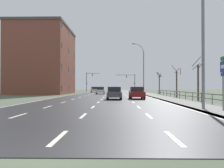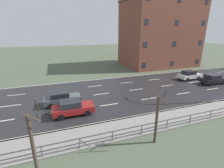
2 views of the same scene
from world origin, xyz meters
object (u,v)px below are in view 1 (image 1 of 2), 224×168
highway_sign (223,76)px  car_far_right (94,89)px  street_lamp_midground (143,69)px  brick_building (44,61)px  car_far_left (137,93)px  street_lamp_foreground (201,34)px  car_distant (115,90)px  traffic_signal_left (89,79)px  car_near_left (114,93)px  traffic_signal_right (131,80)px  car_near_right (100,90)px

highway_sign → car_far_right: size_ratio=0.83×
street_lamp_midground → car_far_right: bearing=124.3°
brick_building → car_far_left: bearing=-50.2°
street_lamp_foreground → car_distant: (-5.83, 36.75, -4.28)m
car_far_left → car_far_right: bearing=103.1°
traffic_signal_left → brick_building: (-7.56, -23.78, 3.50)m
street_lamp_midground → car_near_left: size_ratio=2.60×
street_lamp_foreground → brick_building: bearing=120.8°
car_far_left → car_far_right: (-8.81, 36.57, 0.00)m
highway_sign → traffic_signal_right: bearing=91.6°
car_far_left → car_near_left: 3.01m
street_lamp_midground → highway_sign: 34.73m
brick_building → street_lamp_foreground: bearing=-59.2°
street_lamp_midground → traffic_signal_left: size_ratio=1.71×
car_far_left → street_lamp_midground: bearing=80.6°
street_lamp_midground → brick_building: 22.59m
car_near_right → car_distant: (3.22, 1.71, 0.00)m
car_far_right → car_near_right: bearing=-82.9°
street_lamp_foreground → traffic_signal_left: street_lamp_foreground is taller
traffic_signal_left → car_far_left: 48.27m
car_near_left → traffic_signal_right: bearing=83.2°
car_near_right → highway_sign: bearing=-77.5°
car_far_left → car_near_left: bearing=-162.6°
street_lamp_foreground → car_near_right: bearing=104.5°
car_far_right → car_far_left: bearing=-79.4°
car_near_right → traffic_signal_left: bearing=99.1°
car_distant → street_lamp_foreground: bearing=-78.3°
street_lamp_foreground → highway_sign: street_lamp_foreground is taller
car_far_right → traffic_signal_left: bearing=102.4°
street_lamp_foreground → car_near_left: bearing=113.9°
highway_sign → car_far_left: (-3.97, 15.36, -1.42)m
traffic_signal_right → car_near_left: (-5.12, -46.65, -3.02)m
car_distant → car_far_left: bearing=-80.2°
car_far_right → car_near_left: 37.96m
street_lamp_midground → car_near_right: size_ratio=2.56×
street_lamp_midground → car_near_right: street_lamp_midground is taller
car_near_right → car_far_right: size_ratio=1.00×
traffic_signal_right → brick_building: size_ratio=0.36×
street_lamp_foreground → highway_sign: size_ratio=3.00×
car_distant → car_near_left: same height
car_near_left → car_distant: bearing=89.3°
car_far_left → brick_building: bearing=129.3°
car_near_right → traffic_signal_right: bearing=68.6°
street_lamp_foreground → brick_building: size_ratio=0.62×
car_distant → brick_building: brick_building is taller
street_lamp_midground → traffic_signal_right: street_lamp_midground is taller
street_lamp_midground → highway_sign: street_lamp_midground is taller
brick_building → car_distant: bearing=-1.5°
car_near_left → street_lamp_foreground: bearing=-66.7°
traffic_signal_right → car_near_left: bearing=-96.3°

